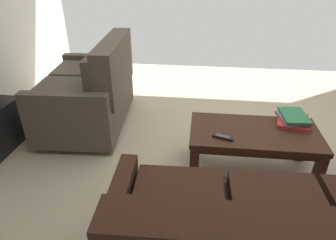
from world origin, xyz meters
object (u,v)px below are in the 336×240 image
loveseat_near (91,92)px  book_stack (293,119)px  tv_remote (223,137)px  coffee_table (254,138)px

loveseat_near → book_stack: loveseat_near is taller
tv_remote → coffee_table: bearing=-151.4°
loveseat_near → tv_remote: loveseat_near is taller
book_stack → tv_remote: 0.66m
loveseat_near → tv_remote: size_ratio=7.36×
loveseat_near → coffee_table: size_ratio=1.20×
loveseat_near → coffee_table: loveseat_near is taller
book_stack → loveseat_near: bearing=-13.7°
loveseat_near → coffee_table: (-1.56, 0.62, -0.05)m
coffee_table → tv_remote: bearing=28.6°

